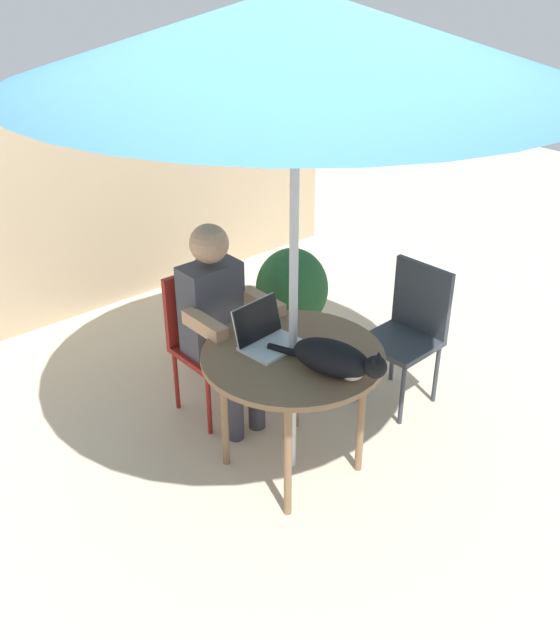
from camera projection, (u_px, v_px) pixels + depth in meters
name	position (u px, v px, depth m)	size (l,w,h in m)	color
ground_plane	(292.00, 465.00, 3.94)	(14.00, 14.00, 0.00)	beige
fence_back	(70.00, 205.00, 5.14)	(4.84, 0.08, 1.73)	tan
patio_table	(293.00, 364.00, 3.62)	(0.94, 0.94, 0.73)	brown
patio_umbrella	(296.00, 35.00, 2.86)	(2.47, 2.47, 2.43)	#B7B7BC
chair_occupied	(204.00, 332.00, 4.21)	(0.40, 0.40, 0.88)	maroon
chair_empty	(410.00, 324.00, 4.29)	(0.42, 0.42, 0.88)	#33383F
person_seated	(219.00, 316.00, 4.03)	(0.48, 0.48, 1.22)	#3F3F47
laptop	(264.00, 333.00, 3.64)	(0.32, 0.28, 0.21)	silver
cat	(336.00, 359.00, 3.38)	(0.31, 0.64, 0.17)	black
potted_plant_near_fence	(211.00, 302.00, 4.83)	(0.34, 0.34, 0.72)	#9E5138
potted_plant_by_chair	(292.00, 303.00, 4.69)	(0.48, 0.48, 0.83)	#9E5138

